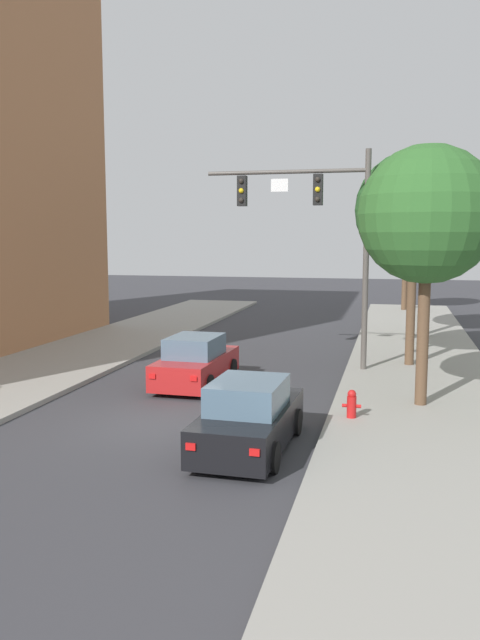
{
  "coord_description": "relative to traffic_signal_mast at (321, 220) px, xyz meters",
  "views": [
    {
      "loc": [
        5.58,
        -14.87,
        4.7
      ],
      "look_at": [
        0.65,
        5.53,
        2.0
      ],
      "focal_mm": 36.08,
      "sensor_mm": 36.0,
      "label": 1
    }
  ],
  "objects": [
    {
      "name": "street_tree_second",
      "position": [
        3.13,
        1.2,
        0.35
      ],
      "size": [
        4.12,
        4.12,
        7.58
      ],
      "color": "brown",
      "rests_on": "sidewalk_right"
    },
    {
      "name": "street_tree_third",
      "position": [
        3.84,
        8.58,
        0.4
      ],
      "size": [
        4.21,
        4.21,
        7.67
      ],
      "color": "brown",
      "rests_on": "sidewalk_right"
    },
    {
      "name": "fire_hydrant",
      "position": [
        1.57,
        -6.27,
        -4.79
      ],
      "size": [
        0.48,
        0.24,
        0.72
      ],
      "color": "red",
      "rests_on": "sidewalk_right"
    },
    {
      "name": "sidewalk_right",
      "position": [
        3.46,
        -7.52,
        -5.22
      ],
      "size": [
        5.0,
        60.0,
        0.15
      ],
      "primitive_type": "cube",
      "color": "#99968E",
      "rests_on": "ground"
    },
    {
      "name": "street_tree_farthest",
      "position": [
        3.14,
        19.39,
        0.8
      ],
      "size": [
        3.83,
        3.83,
        7.9
      ],
      "color": "brown",
      "rests_on": "sidewalk_right"
    },
    {
      "name": "car_following_black",
      "position": [
        -0.51,
        -8.88,
        -4.58
      ],
      "size": [
        1.93,
        4.28,
        1.6
      ],
      "color": "black",
      "rests_on": "ground"
    },
    {
      "name": "car_lead_red",
      "position": [
        -3.57,
        -3.08,
        -4.58
      ],
      "size": [
        1.91,
        4.28,
        1.6
      ],
      "color": "#B21E1E",
      "rests_on": "ground"
    },
    {
      "name": "street_tree_nearest",
      "position": [
        3.33,
        -4.49,
        -0.02
      ],
      "size": [
        3.68,
        3.68,
        7.0
      ],
      "color": "brown",
      "rests_on": "sidewalk_right"
    },
    {
      "name": "ground_plane",
      "position": [
        -3.04,
        -7.52,
        -5.3
      ],
      "size": [
        120.0,
        120.0,
        0.0
      ],
      "primitive_type": "plane",
      "color": "#38383D"
    },
    {
      "name": "traffic_signal_mast",
      "position": [
        0.0,
        0.0,
        0.0
      ],
      "size": [
        5.68,
        0.38,
        7.5
      ],
      "color": "#514C47",
      "rests_on": "sidewalk_right"
    }
  ]
}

